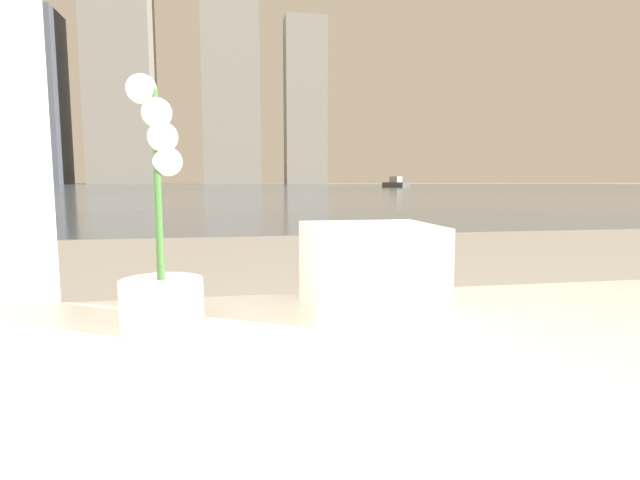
{
  "coord_description": "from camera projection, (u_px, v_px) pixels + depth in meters",
  "views": [
    {
      "loc": [
        -0.43,
        0.09,
        0.77
      ],
      "look_at": [
        -0.05,
        2.22,
        0.51
      ],
      "focal_mm": 28.0,
      "sensor_mm": 36.0,
      "label": 1
    }
  ],
  "objects": [
    {
      "name": "skyline_tower_3",
      "position": [
        230.0,
        56.0,
        112.06
      ],
      "size": [
        12.66,
        8.51,
        57.34
      ],
      "color": "gray",
      "rests_on": "ground_plane"
    },
    {
      "name": "harbor_water",
      "position": [
        234.0,
        187.0,
        60.68
      ],
      "size": [
        180.0,
        110.0,
        0.01
      ],
      "color": "slate",
      "rests_on": "ground_plane"
    },
    {
      "name": "potted_orchid",
      "position": [
        161.0,
        264.0,
        0.81
      ],
      "size": [
        0.13,
        0.13,
        0.41
      ],
      "color": "silver",
      "rests_on": "bathtub"
    },
    {
      "name": "skyline_tower_4",
      "position": [
        305.0,
        102.0,
        116.19
      ],
      "size": [
        9.49,
        6.54,
        37.84
      ],
      "color": "gray",
      "rests_on": "ground_plane"
    },
    {
      "name": "harbor_boat_1",
      "position": [
        396.0,
        184.0,
        57.39
      ],
      "size": [
        2.48,
        3.51,
        1.25
      ],
      "color": "#4C4C51",
      "rests_on": "harbor_water"
    },
    {
      "name": "harbor_boat_0",
      "position": [
        2.0,
        184.0,
        47.51
      ],
      "size": [
        1.41,
        3.81,
        1.41
      ],
      "color": "maroon",
      "rests_on": "harbor_water"
    },
    {
      "name": "towel_stack",
      "position": [
        369.0,
        267.0,
        0.93
      ],
      "size": [
        0.24,
        0.22,
        0.16
      ],
      "color": "silver",
      "rests_on": "bathtub"
    },
    {
      "name": "skyline_tower_1",
      "position": [
        44.0,
        99.0,
        106.42
      ],
      "size": [
        7.24,
        10.96,
        36.23
      ],
      "color": "#4C515B",
      "rests_on": "ground_plane"
    },
    {
      "name": "skyline_tower_2",
      "position": [
        121.0,
        80.0,
        108.65
      ],
      "size": [
        13.73,
        11.24,
        45.05
      ],
      "color": "gray",
      "rests_on": "ground_plane"
    }
  ]
}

